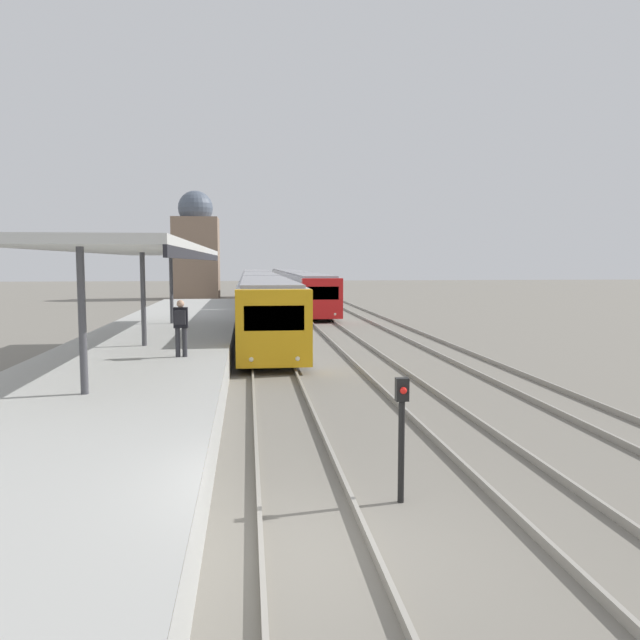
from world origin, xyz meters
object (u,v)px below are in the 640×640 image
object	(u,v)px
train_near	(260,292)
train_far	(294,284)
signal_post_near	(402,426)
person_on_platform	(181,323)

from	to	relation	value
train_near	train_far	bearing A→B (deg)	77.41
train_near	signal_post_near	world-z (taller)	train_near
person_on_platform	train_near	bearing A→B (deg)	84.01
train_far	signal_post_near	distance (m)	52.49
train_near	person_on_platform	bearing A→B (deg)	-95.99
train_near	signal_post_near	xyz separation A→B (m)	(1.50, -35.76, -0.44)
person_on_platform	signal_post_near	xyz separation A→B (m)	(4.30, -9.07, -0.77)
signal_post_near	train_far	bearing A→B (deg)	87.57
person_on_platform	signal_post_near	bearing A→B (deg)	-64.64
signal_post_near	train_near	bearing A→B (deg)	92.40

